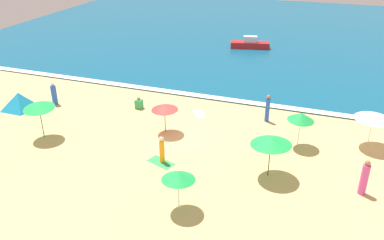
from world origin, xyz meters
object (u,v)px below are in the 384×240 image
(beach_umbrella_0, at_px, (271,141))
(beach_tent, at_px, (19,101))
(beach_umbrella_3, at_px, (301,117))
(beachgoer_1, at_px, (162,150))
(beachgoer_5, at_px, (268,108))
(beachgoer_6, at_px, (364,178))
(beach_umbrella_4, at_px, (39,106))
(beachgoer_2, at_px, (54,95))
(beach_umbrella_1, at_px, (374,116))
(beach_umbrella_2, at_px, (165,107))
(beach_umbrella_7, at_px, (178,176))
(small_boat_0, at_px, (250,44))
(beachgoer_4, at_px, (139,104))

(beach_umbrella_0, distance_m, beach_tent, 18.22)
(beach_umbrella_3, xyz_separation_m, beachgoer_1, (-6.88, -4.35, -1.15))
(beachgoer_5, bearing_deg, beachgoer_6, -47.62)
(beach_umbrella_4, xyz_separation_m, beachgoer_2, (-2.46, 4.45, -1.37))
(beach_umbrella_1, distance_m, beach_umbrella_2, 12.28)
(beachgoer_5, relative_size, beachgoer_6, 1.00)
(beach_umbrella_4, bearing_deg, beachgoer_2, 118.96)
(beach_umbrella_7, xyz_separation_m, small_boat_0, (-2.58, 26.96, -1.31))
(beachgoer_2, xyz_separation_m, beachgoer_5, (15.05, 2.43, 0.18))
(beachgoer_1, bearing_deg, beach_umbrella_0, 6.50)
(beachgoer_4, bearing_deg, beach_umbrella_3, -8.55)
(beachgoer_6, bearing_deg, beach_umbrella_1, 85.25)
(beach_umbrella_3, relative_size, beachgoer_5, 1.17)
(beach_umbrella_4, relative_size, beachgoer_2, 1.45)
(beach_tent, xyz_separation_m, beachgoer_2, (1.72, 1.62, 0.11))
(beachgoer_5, bearing_deg, beachgoer_4, -173.59)
(beach_umbrella_3, relative_size, beach_umbrella_7, 1.07)
(beach_umbrella_3, bearing_deg, beachgoer_1, -147.70)
(beach_umbrella_2, relative_size, beach_umbrella_4, 0.95)
(beach_umbrella_2, distance_m, beachgoer_5, 6.91)
(beachgoer_5, distance_m, beachgoer_6, 8.68)
(beach_umbrella_4, distance_m, beach_tent, 5.27)
(beach_tent, relative_size, small_boat_0, 0.62)
(beach_umbrella_4, height_order, beachgoer_1, beach_umbrella_4)
(beachgoer_6, distance_m, small_boat_0, 25.17)
(beachgoer_6, bearing_deg, beach_umbrella_3, 133.41)
(beach_umbrella_7, height_order, beachgoer_1, beach_umbrella_7)
(beachgoer_6, bearing_deg, beachgoer_1, -176.45)
(beachgoer_1, xyz_separation_m, beachgoer_6, (10.38, 0.64, 0.10))
(beach_umbrella_2, bearing_deg, beachgoer_5, 33.00)
(beachgoer_1, xyz_separation_m, beachgoer_4, (-4.43, 6.05, -0.43))
(beach_tent, relative_size, beachgoer_2, 1.57)
(beach_umbrella_0, distance_m, beach_umbrella_4, 13.83)
(beach_umbrella_3, distance_m, beachgoer_1, 8.22)
(beachgoer_2, bearing_deg, beach_tent, -136.77)
(beach_umbrella_0, xyz_separation_m, beachgoer_4, (-10.20, 5.39, -1.72))
(beach_umbrella_2, height_order, beachgoer_5, beach_umbrella_2)
(beachgoer_2, bearing_deg, beach_umbrella_3, -0.92)
(beach_umbrella_7, xyz_separation_m, beach_tent, (-14.60, 6.50, -1.18))
(beach_umbrella_0, distance_m, beach_umbrella_3, 3.86)
(beach_umbrella_7, distance_m, beachgoer_4, 11.80)
(beachgoer_1, relative_size, beachgoer_6, 0.84)
(beach_umbrella_7, xyz_separation_m, beachgoer_5, (2.17, 10.55, -0.89))
(beach_umbrella_7, distance_m, beachgoer_1, 4.34)
(beachgoer_1, bearing_deg, beachgoer_2, 156.25)
(beachgoer_2, distance_m, small_boat_0, 21.48)
(beachgoer_5, bearing_deg, beach_umbrella_7, -101.63)
(small_boat_0, bearing_deg, beach_umbrella_3, -69.65)
(beachgoer_6, bearing_deg, beach_umbrella_0, 179.84)
(beachgoer_6, bearing_deg, beachgoer_4, 159.96)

